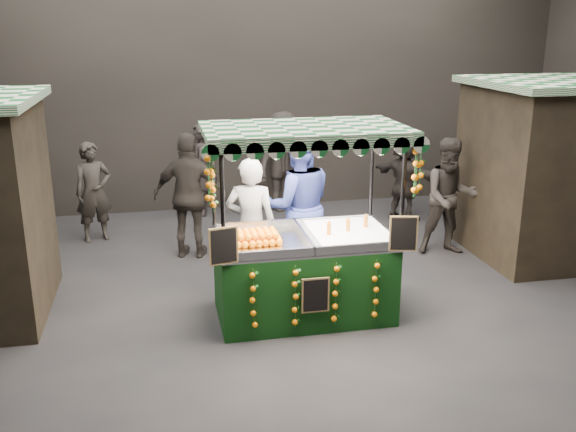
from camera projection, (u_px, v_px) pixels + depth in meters
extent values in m
plane|color=black|center=(306.00, 320.00, 7.53)|extent=(12.00, 12.00, 0.00)
cube|color=black|center=(244.00, 73.00, 11.49)|extent=(12.00, 0.10, 5.00)
cube|color=black|center=(572.00, 172.00, 9.43)|extent=(2.80, 2.00, 2.50)
cube|color=black|center=(303.00, 279.00, 7.54)|extent=(2.02, 1.10, 0.92)
cube|color=silver|center=(304.00, 241.00, 7.40)|extent=(2.02, 1.10, 0.04)
cylinder|color=black|center=(224.00, 248.00, 6.68)|extent=(0.05, 0.05, 2.20)
cylinder|color=black|center=(401.00, 236.00, 7.06)|extent=(0.05, 0.05, 2.20)
cylinder|color=black|center=(215.00, 219.00, 7.65)|extent=(0.05, 0.05, 2.20)
cylinder|color=black|center=(370.00, 210.00, 8.03)|extent=(0.05, 0.05, 2.20)
cube|color=#114D1F|center=(305.00, 129.00, 7.02)|extent=(2.25, 1.33, 0.07)
cube|color=white|center=(349.00, 233.00, 7.49)|extent=(0.90, 0.99, 0.07)
cube|color=black|center=(224.00, 246.00, 6.61)|extent=(0.31, 0.09, 0.40)
cube|color=black|center=(403.00, 234.00, 6.99)|extent=(0.31, 0.09, 0.40)
cube|color=black|center=(315.00, 295.00, 6.98)|extent=(0.31, 0.02, 0.40)
imported|color=gray|center=(251.00, 226.00, 8.09)|extent=(0.74, 0.60, 1.78)
imported|color=navy|center=(297.00, 206.00, 8.45)|extent=(1.01, 0.79, 2.07)
imported|color=#2A2622|center=(94.00, 192.00, 10.09)|extent=(0.67, 0.55, 1.59)
imported|color=#2C2724|center=(450.00, 197.00, 9.47)|extent=(0.95, 0.79, 1.76)
imported|color=#292421|center=(190.00, 196.00, 9.33)|extent=(1.18, 0.77, 1.87)
imported|color=black|center=(283.00, 162.00, 11.70)|extent=(1.37, 1.21, 1.84)
imported|color=black|center=(405.00, 177.00, 11.19)|extent=(1.17, 1.43, 1.53)
imported|color=black|center=(200.00, 170.00, 11.44)|extent=(0.43, 0.62, 1.66)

